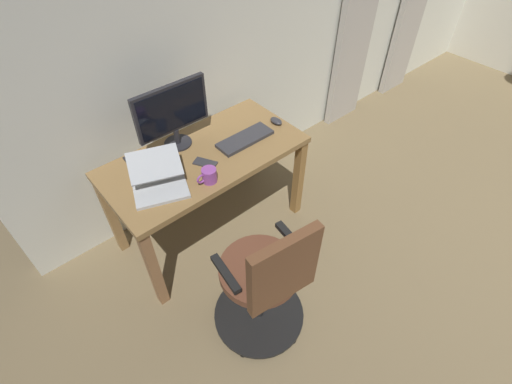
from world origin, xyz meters
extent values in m
cube|color=olive|center=(1.55, -2.32, 0.71)|extent=(1.30, 0.64, 0.04)
cube|color=olive|center=(0.94, -2.04, 0.34)|extent=(0.06, 0.06, 0.69)
cube|color=#926641|center=(2.16, -2.04, 0.34)|extent=(0.06, 0.06, 0.69)
cube|color=olive|center=(0.94, -2.60, 0.34)|extent=(0.06, 0.06, 0.69)
cube|color=olive|center=(2.16, -2.60, 0.34)|extent=(0.06, 0.06, 0.69)
cylinder|color=black|center=(1.76, -1.54, 0.04)|extent=(0.56, 0.56, 0.02)
sphere|color=black|center=(1.51, -1.50, 0.03)|extent=(0.05, 0.05, 0.05)
sphere|color=black|center=(1.65, -1.77, 0.03)|extent=(0.05, 0.05, 0.05)
sphere|color=black|center=(1.95, -1.72, 0.03)|extent=(0.05, 0.05, 0.05)
sphere|color=black|center=(1.99, -1.42, 0.03)|extent=(0.05, 0.05, 0.05)
sphere|color=black|center=(1.72, -1.28, 0.03)|extent=(0.05, 0.05, 0.05)
cylinder|color=black|center=(1.76, -1.54, 0.27)|extent=(0.06, 0.06, 0.47)
cylinder|color=brown|center=(1.76, -1.54, 0.53)|extent=(0.50, 0.50, 0.05)
cube|color=brown|center=(1.79, -1.34, 0.78)|extent=(0.38, 0.10, 0.44)
cube|color=black|center=(1.96, -1.57, 0.67)|extent=(0.07, 0.24, 0.03)
cube|color=black|center=(1.57, -1.51, 0.67)|extent=(0.07, 0.24, 0.03)
cylinder|color=#232328|center=(1.61, -2.52, 0.73)|extent=(0.18, 0.18, 0.01)
cylinder|color=#232328|center=(1.61, -2.52, 0.79)|extent=(0.04, 0.04, 0.10)
cube|color=#232328|center=(1.61, -2.53, 0.99)|extent=(0.49, 0.03, 0.31)
cube|color=black|center=(1.61, -2.51, 0.99)|extent=(0.45, 0.01, 0.27)
cube|color=#333338|center=(1.26, -2.26, 0.74)|extent=(0.39, 0.14, 0.02)
cube|color=#B7BCC1|center=(1.93, -2.21, 0.74)|extent=(0.36, 0.31, 0.02)
cube|color=#B7BCC1|center=(1.89, -2.31, 0.85)|extent=(0.35, 0.30, 0.08)
ellipsoid|color=#333338|center=(0.97, -2.27, 0.75)|extent=(0.06, 0.10, 0.04)
cube|color=#232328|center=(1.93, -2.55, 0.73)|extent=(0.08, 0.15, 0.01)
cube|color=#333338|center=(1.60, -2.24, 0.73)|extent=(0.13, 0.16, 0.01)
cylinder|color=purple|center=(1.66, -2.10, 0.77)|extent=(0.09, 0.09, 0.09)
torus|color=purple|center=(1.72, -2.10, 0.78)|extent=(0.06, 0.01, 0.06)
camera|label=1|loc=(2.51, -0.70, 2.25)|focal=26.30mm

